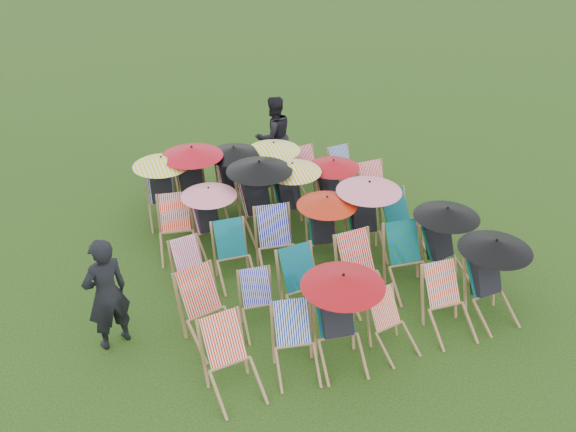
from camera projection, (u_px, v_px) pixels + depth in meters
name	position (u px, v px, depth m)	size (l,w,h in m)	color
ground	(305.00, 266.00, 10.97)	(100.00, 100.00, 0.00)	black
deckchair_0	(232.00, 362.00, 8.29)	(0.73, 0.96, 0.98)	olive
deckchair_1	(296.00, 344.00, 8.64)	(0.75, 0.93, 0.91)	olive
deckchair_2	(341.00, 318.00, 8.69)	(1.15, 1.21, 1.36)	olive
deckchair_3	(393.00, 325.00, 9.04)	(0.65, 0.82, 0.82)	olive
deckchair_4	(450.00, 304.00, 9.34)	(0.69, 0.91, 0.95)	olive
deckchair_5	(492.00, 278.00, 9.54)	(1.09, 1.14, 1.29)	olive
deckchair_6	(208.00, 311.00, 9.15)	(0.84, 1.04, 1.01)	olive
deckchair_7	(260.00, 304.00, 9.43)	(0.63, 0.81, 0.82)	olive
deckchair_8	(306.00, 288.00, 9.64)	(0.72, 0.96, 1.00)	olive
deckchair_9	(364.00, 273.00, 9.95)	(0.72, 0.97, 1.02)	olive
deckchair_10	(409.00, 262.00, 10.21)	(0.76, 0.99, 1.00)	olive
deckchair_11	(446.00, 243.00, 10.39)	(1.06, 1.16, 1.26)	olive
deckchair_12	(192.00, 270.00, 10.17)	(0.63, 0.81, 0.83)	olive
deckchair_13	(234.00, 256.00, 10.43)	(0.66, 0.89, 0.93)	olive
deckchair_14	(277.00, 244.00, 10.65)	(0.80, 1.02, 1.01)	olive
deckchair_15	(325.00, 229.00, 10.80)	(1.02, 1.08, 1.21)	olive
deckchair_16	(367.00, 217.00, 11.01)	(1.12, 1.19, 1.33)	olive
deckchair_17	(402.00, 222.00, 11.34)	(0.68, 0.90, 0.93)	olive
deckchair_18	(176.00, 229.00, 11.09)	(0.80, 1.00, 0.97)	olive
deckchair_19	(210.00, 218.00, 11.16)	(0.97, 1.04, 1.16)	olive
deckchair_20	(260.00, 197.00, 11.53)	(1.19, 1.26, 1.41)	olive
deckchair_21	(292.00, 195.00, 11.75)	(1.07, 1.11, 1.27)	olive
deckchair_22	(333.00, 189.00, 12.07)	(0.99, 1.05, 1.17)	olive
deckchair_23	(377.00, 191.00, 12.31)	(0.62, 0.86, 0.93)	olive
deckchair_24	(162.00, 189.00, 11.97)	(1.07, 1.13, 1.27)	olive
deckchair_25	(193.00, 181.00, 12.11)	(1.16, 1.21, 1.38)	olive
deckchair_26	(234.00, 177.00, 12.36)	(1.07, 1.11, 1.27)	olive
deckchair_27	(274.00, 172.00, 12.59)	(1.04, 1.08, 1.24)	olive
deckchair_28	(311.00, 173.00, 13.01)	(0.69, 0.89, 0.89)	olive
deckchair_29	(345.00, 170.00, 13.19)	(0.60, 0.80, 0.83)	olive
person_left	(106.00, 294.00, 8.88)	(0.65, 0.42, 1.77)	black
person_rear	(274.00, 136.00, 13.53)	(0.85, 0.66, 1.75)	black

